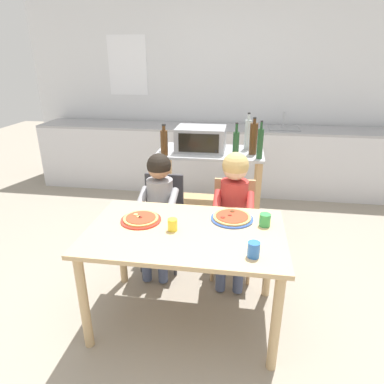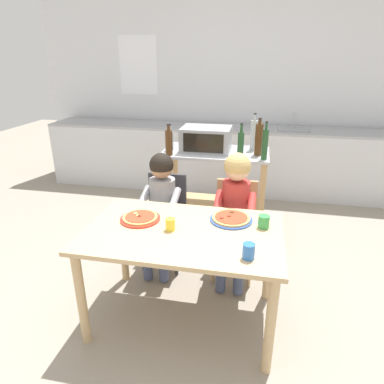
{
  "view_description": "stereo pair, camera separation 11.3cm",
  "coord_description": "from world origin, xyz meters",
  "px_view_note": "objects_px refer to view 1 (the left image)",
  "views": [
    {
      "loc": [
        0.34,
        -1.92,
        1.78
      ],
      "look_at": [
        0.0,
        0.3,
        0.87
      ],
      "focal_mm": 31.58,
      "sensor_mm": 36.0,
      "label": 1
    },
    {
      "loc": [
        0.45,
        -1.9,
        1.78
      ],
      "look_at": [
        0.0,
        0.3,
        0.87
      ],
      "focal_mm": 31.58,
      "sensor_mm": 36.0,
      "label": 2
    }
  ],
  "objects_px": {
    "bottle_dark_olive_oil": "(248,134)",
    "bottle_tall_green_wine": "(236,143)",
    "pizza_plate_blue_rimmed": "(232,218)",
    "pizza_plate_red_rimmed": "(141,219)",
    "bottle_brown_beer": "(165,140)",
    "kitchen_island_cart": "(210,179)",
    "bottle_squat_spirits": "(260,143)",
    "dining_chair_right": "(233,221)",
    "dining_table": "(185,244)",
    "drinking_cup_yellow": "(173,225)",
    "dining_chair_left": "(163,214)",
    "toaster_oven": "(201,139)",
    "bottle_slim_sauce": "(164,142)",
    "drinking_cup_blue": "(254,250)",
    "drinking_cup_green": "(265,220)",
    "child_in_red_shirt": "(234,202)",
    "bottle_clear_vinegar": "(253,138)",
    "child_in_grey_shirt": "(158,199)"
  },
  "relations": [
    {
      "from": "bottle_dark_olive_oil",
      "to": "bottle_tall_green_wine",
      "type": "xyz_separation_m",
      "value": [
        -0.11,
        -0.28,
        -0.03
      ]
    },
    {
      "from": "pizza_plate_blue_rimmed",
      "to": "pizza_plate_red_rimmed",
      "type": "bearing_deg",
      "value": -169.45
    },
    {
      "from": "bottle_dark_olive_oil",
      "to": "bottle_brown_beer",
      "type": "height_order",
      "value": "bottle_dark_olive_oil"
    },
    {
      "from": "kitchen_island_cart",
      "to": "pizza_plate_red_rimmed",
      "type": "distance_m",
      "value": 1.31
    },
    {
      "from": "bottle_squat_spirits",
      "to": "bottle_tall_green_wine",
      "type": "relative_size",
      "value": 1.1
    },
    {
      "from": "dining_chair_right",
      "to": "pizza_plate_blue_rimmed",
      "type": "height_order",
      "value": "dining_chair_right"
    },
    {
      "from": "dining_table",
      "to": "pizza_plate_blue_rimmed",
      "type": "bearing_deg",
      "value": 34.55
    },
    {
      "from": "bottle_brown_beer",
      "to": "drinking_cup_yellow",
      "type": "bearing_deg",
      "value": -75.28
    },
    {
      "from": "bottle_dark_olive_oil",
      "to": "dining_chair_right",
      "type": "bearing_deg",
      "value": -96.5
    },
    {
      "from": "dining_chair_left",
      "to": "pizza_plate_blue_rimmed",
      "type": "height_order",
      "value": "dining_chair_left"
    },
    {
      "from": "bottle_tall_green_wine",
      "to": "pizza_plate_blue_rimmed",
      "type": "relative_size",
      "value": 1.07
    },
    {
      "from": "dining_chair_right",
      "to": "drinking_cup_yellow",
      "type": "xyz_separation_m",
      "value": [
        -0.38,
        -0.67,
        0.28
      ]
    },
    {
      "from": "bottle_brown_beer",
      "to": "bottle_dark_olive_oil",
      "type": "bearing_deg",
      "value": 11.91
    },
    {
      "from": "toaster_oven",
      "to": "bottle_slim_sauce",
      "type": "bearing_deg",
      "value": -144.23
    },
    {
      "from": "kitchen_island_cart",
      "to": "dining_chair_right",
      "type": "bearing_deg",
      "value": -68.5
    },
    {
      "from": "toaster_oven",
      "to": "pizza_plate_blue_rimmed",
      "type": "distance_m",
      "value": 1.23
    },
    {
      "from": "bottle_slim_sauce",
      "to": "drinking_cup_blue",
      "type": "relative_size",
      "value": 3.26
    },
    {
      "from": "drinking_cup_green",
      "to": "kitchen_island_cart",
      "type": "bearing_deg",
      "value": 112.14
    },
    {
      "from": "bottle_slim_sauce",
      "to": "dining_table",
      "type": "distance_m",
      "value": 1.25
    },
    {
      "from": "pizza_plate_red_rimmed",
      "to": "child_in_red_shirt",
      "type": "bearing_deg",
      "value": 36.48
    },
    {
      "from": "bottle_brown_beer",
      "to": "drinking_cup_yellow",
      "type": "height_order",
      "value": "bottle_brown_beer"
    },
    {
      "from": "toaster_oven",
      "to": "bottle_clear_vinegar",
      "type": "height_order",
      "value": "bottle_clear_vinegar"
    },
    {
      "from": "drinking_cup_green",
      "to": "drinking_cup_yellow",
      "type": "height_order",
      "value": "drinking_cup_green"
    },
    {
      "from": "bottle_slim_sauce",
      "to": "dining_chair_right",
      "type": "xyz_separation_m",
      "value": [
        0.68,
        -0.45,
        -0.55
      ]
    },
    {
      "from": "dining_chair_left",
      "to": "child_in_grey_shirt",
      "type": "height_order",
      "value": "child_in_grey_shirt"
    },
    {
      "from": "kitchen_island_cart",
      "to": "child_in_grey_shirt",
      "type": "distance_m",
      "value": 0.84
    },
    {
      "from": "child_in_grey_shirt",
      "to": "drinking_cup_green",
      "type": "distance_m",
      "value": 0.95
    },
    {
      "from": "drinking_cup_blue",
      "to": "kitchen_island_cart",
      "type": "bearing_deg",
      "value": 104.33
    },
    {
      "from": "bottle_dark_olive_oil",
      "to": "pizza_plate_red_rimmed",
      "type": "height_order",
      "value": "bottle_dark_olive_oil"
    },
    {
      "from": "bottle_slim_sauce",
      "to": "bottle_clear_vinegar",
      "type": "relative_size",
      "value": 0.84
    },
    {
      "from": "toaster_oven",
      "to": "bottle_clear_vinegar",
      "type": "xyz_separation_m",
      "value": [
        0.51,
        -0.06,
        0.04
      ]
    },
    {
      "from": "child_in_grey_shirt",
      "to": "drinking_cup_green",
      "type": "relative_size",
      "value": 11.98
    },
    {
      "from": "child_in_grey_shirt",
      "to": "pizza_plate_blue_rimmed",
      "type": "xyz_separation_m",
      "value": [
        0.62,
        -0.38,
        0.06
      ]
    },
    {
      "from": "bottle_tall_green_wine",
      "to": "drinking_cup_yellow",
      "type": "bearing_deg",
      "value": -106.83
    },
    {
      "from": "toaster_oven",
      "to": "bottle_brown_beer",
      "type": "relative_size",
      "value": 1.84
    },
    {
      "from": "bottle_tall_green_wine",
      "to": "dining_chair_left",
      "type": "bearing_deg",
      "value": -141.53
    },
    {
      "from": "kitchen_island_cart",
      "to": "bottle_dark_olive_oil",
      "type": "distance_m",
      "value": 0.59
    },
    {
      "from": "child_in_grey_shirt",
      "to": "bottle_dark_olive_oil",
      "type": "bearing_deg",
      "value": 51.04
    },
    {
      "from": "child_in_grey_shirt",
      "to": "pizza_plate_red_rimmed",
      "type": "height_order",
      "value": "child_in_grey_shirt"
    },
    {
      "from": "bottle_clear_vinegar",
      "to": "bottle_brown_beer",
      "type": "bearing_deg",
      "value": 179.45
    },
    {
      "from": "bottle_tall_green_wine",
      "to": "child_in_grey_shirt",
      "type": "relative_size",
      "value": 0.31
    },
    {
      "from": "bottle_slim_sauce",
      "to": "bottle_squat_spirits",
      "type": "height_order",
      "value": "bottle_squat_spirits"
    },
    {
      "from": "toaster_oven",
      "to": "child_in_grey_shirt",
      "type": "bearing_deg",
      "value": -108.65
    },
    {
      "from": "bottle_squat_spirits",
      "to": "bottle_brown_beer",
      "type": "bearing_deg",
      "value": 170.85
    },
    {
      "from": "kitchen_island_cart",
      "to": "drinking_cup_green",
      "type": "xyz_separation_m",
      "value": [
        0.49,
        -1.2,
        0.16
      ]
    },
    {
      "from": "toaster_oven",
      "to": "pizza_plate_blue_rimmed",
      "type": "relative_size",
      "value": 1.62
    },
    {
      "from": "bottle_clear_vinegar",
      "to": "pizza_plate_red_rimmed",
      "type": "distance_m",
      "value": 1.46
    },
    {
      "from": "bottle_dark_olive_oil",
      "to": "dining_table",
      "type": "bearing_deg",
      "value": -104.84
    },
    {
      "from": "bottle_dark_olive_oil",
      "to": "child_in_red_shirt",
      "type": "bearing_deg",
      "value": -95.7
    },
    {
      "from": "pizza_plate_blue_rimmed",
      "to": "child_in_red_shirt",
      "type": "bearing_deg",
      "value": 89.97
    }
  ]
}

